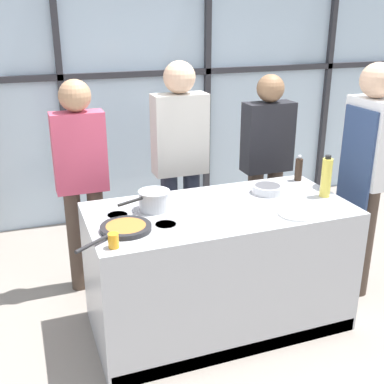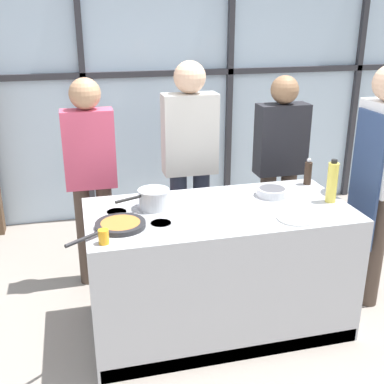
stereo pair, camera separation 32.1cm
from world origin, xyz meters
name	(u,v)px [view 1 (the left image)]	position (x,y,z in m)	size (l,w,h in m)	color
ground_plane	(217,321)	(0.00, 0.00, 0.00)	(18.00, 18.00, 0.00)	gray
back_window_wall	(137,87)	(0.00, 2.20, 1.40)	(6.40, 0.10, 2.80)	silver
demo_island	(219,267)	(0.00, 0.00, 0.45)	(1.77, 0.86, 0.90)	#B7BABF
chef	(366,165)	(1.21, 0.06, 1.05)	(0.25, 0.41, 1.81)	#47382D
spectator_far_left	(81,173)	(-0.80, 0.83, 0.98)	(0.39, 0.24, 1.69)	#47382D
spectator_center_left	(180,157)	(0.00, 0.83, 1.03)	(0.44, 0.25, 1.79)	#232838
spectator_center_right	(267,158)	(0.80, 0.83, 0.94)	(0.43, 0.23, 1.66)	#47382D
frying_pan	(125,228)	(-0.68, -0.13, 0.92)	(0.49, 0.40, 0.03)	#232326
saucepan	(154,200)	(-0.42, 0.12, 0.97)	(0.37, 0.22, 0.13)	silver
white_plate	(297,214)	(0.42, -0.28, 0.91)	(0.25, 0.25, 0.01)	white
mixing_bowl	(267,189)	(0.44, 0.15, 0.93)	(0.23, 0.23, 0.06)	silver
oil_bottle	(326,177)	(0.78, -0.06, 1.04)	(0.07, 0.07, 0.30)	#E0CC4C
pepper_grinder	(299,169)	(0.79, 0.31, 0.99)	(0.06, 0.06, 0.21)	#332319
juice_glass_near	(113,241)	(-0.78, -0.33, 0.94)	(0.06, 0.06, 0.09)	orange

